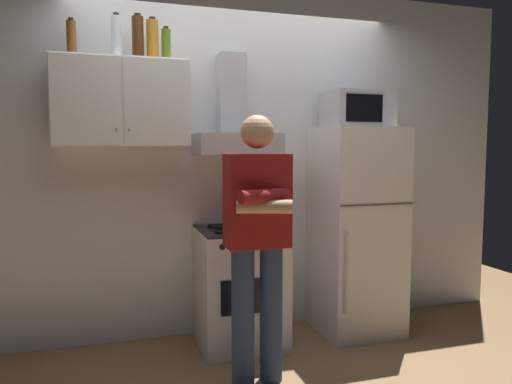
{
  "coord_description": "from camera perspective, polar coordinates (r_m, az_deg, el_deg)",
  "views": [
    {
      "loc": [
        -0.94,
        -3.08,
        1.43
      ],
      "look_at": [
        0.0,
        0.0,
        1.15
      ],
      "focal_mm": 33.63,
      "sensor_mm": 36.0,
      "label": 1
    }
  ],
  "objects": [
    {
      "name": "bottle_vodka_clear",
      "position": [
        3.54,
        -16.25,
        17.28
      ],
      "size": [
        0.07,
        0.07,
        0.3
      ],
      "color": "silver",
      "rests_on": "upper_cabinet"
    },
    {
      "name": "refrigerator",
      "position": [
        3.86,
        11.82,
        -4.53
      ],
      "size": [
        0.6,
        0.62,
        1.6
      ],
      "color": "white",
      "rests_on": "ground_plane"
    },
    {
      "name": "ground_plane",
      "position": [
        3.52,
        0.0,
        -18.97
      ],
      "size": [
        7.0,
        7.0,
        0.0
      ],
      "primitive_type": "plane",
      "color": "olive"
    },
    {
      "name": "bottle_liquor_amber",
      "position": [
        3.54,
        -12.2,
        17.26
      ],
      "size": [
        0.08,
        0.08,
        0.29
      ],
      "color": "#B7721E",
      "rests_on": "upper_cabinet"
    },
    {
      "name": "stove_oven",
      "position": [
        3.59,
        -1.97,
        -11.17
      ],
      "size": [
        0.6,
        0.62,
        0.87
      ],
      "color": "white",
      "rests_on": "ground_plane"
    },
    {
      "name": "microwave",
      "position": [
        3.83,
        11.94,
        9.52
      ],
      "size": [
        0.48,
        0.37,
        0.28
      ],
      "color": "#B7BABF",
      "rests_on": "refrigerator"
    },
    {
      "name": "person_standing",
      "position": [
        2.9,
        0.17,
        -5.56
      ],
      "size": [
        0.38,
        0.33,
        1.64
      ],
      "color": "navy",
      "rests_on": "ground_plane"
    },
    {
      "name": "bottle_rum_dark",
      "position": [
        3.53,
        -13.88,
        17.38
      ],
      "size": [
        0.08,
        0.08,
        0.31
      ],
      "color": "#47230F",
      "rests_on": "upper_cabinet"
    },
    {
      "name": "range_hood",
      "position": [
        3.57,
        -2.56,
        7.66
      ],
      "size": [
        0.6,
        0.44,
        0.75
      ],
      "color": "#B7BABF"
    },
    {
      "name": "bottle_olive_oil",
      "position": [
        3.54,
        -10.64,
        16.82
      ],
      "size": [
        0.07,
        0.07,
        0.24
      ],
      "color": "#4C6B19",
      "rests_on": "upper_cabinet"
    },
    {
      "name": "back_wall_tiled",
      "position": [
        3.8,
        -2.66,
        3.77
      ],
      "size": [
        4.8,
        0.1,
        2.7
      ],
      "primitive_type": "cube",
      "color": "white",
      "rests_on": "ground_plane"
    },
    {
      "name": "bottle_beer_brown",
      "position": [
        3.57,
        -21.1,
        16.65
      ],
      "size": [
        0.06,
        0.06,
        0.26
      ],
      "color": "brown",
      "rests_on": "upper_cabinet"
    },
    {
      "name": "upper_cabinet",
      "position": [
        3.47,
        -15.67,
        10.09
      ],
      "size": [
        0.9,
        0.37,
        0.6
      ],
      "color": "white"
    },
    {
      "name": "cooking_pot",
      "position": [
        3.41,
        0.65,
        -3.64
      ],
      "size": [
        0.28,
        0.18,
        0.09
      ],
      "color": "#B7BABF",
      "rests_on": "stove_oven"
    }
  ]
}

